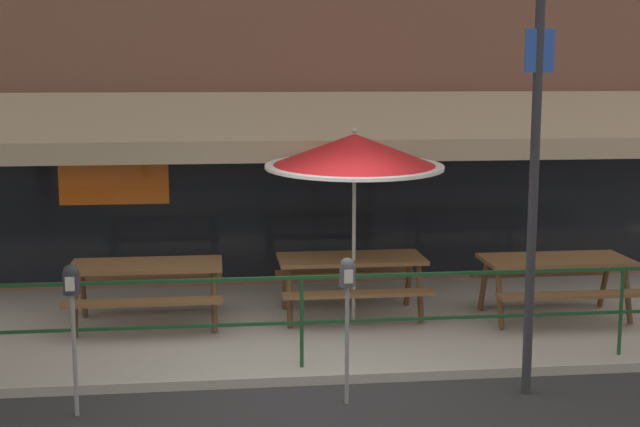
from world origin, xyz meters
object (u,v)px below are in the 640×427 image
object	(u,v)px
parking_meter_near	(72,294)
parking_meter_far	(347,286)
patio_umbrella_centre	(354,152)
picnic_table_centre	(351,269)
picnic_table_right	(555,270)
street_sign_pole	(535,154)
picnic_table_left	(147,276)

from	to	relation	value
parking_meter_near	parking_meter_far	distance (m)	2.51
patio_umbrella_centre	parking_meter_far	xyz separation A→B (m)	(-0.45, -2.44, -1.03)
picnic_table_centre	picnic_table_right	bearing A→B (deg)	-8.06
parking_meter_far	picnic_table_centre	bearing A→B (deg)	80.43
parking_meter_near	street_sign_pole	size ratio (longest dim) A/B	0.31
picnic_table_centre	parking_meter_near	size ratio (longest dim) A/B	1.27
parking_meter_far	street_sign_pole	size ratio (longest dim) A/B	0.31
parking_meter_far	picnic_table_right	bearing A→B (deg)	38.02
picnic_table_centre	picnic_table_right	distance (m)	2.51
picnic_table_centre	street_sign_pole	size ratio (longest dim) A/B	0.39
picnic_table_left	picnic_table_right	distance (m)	4.99
picnic_table_right	patio_umbrella_centre	bearing A→B (deg)	176.65
picnic_table_left	parking_meter_near	world-z (taller)	parking_meter_near
parking_meter_near	parking_meter_far	bearing A→B (deg)	-0.08
patio_umbrella_centre	parking_meter_near	bearing A→B (deg)	-140.50
patio_umbrella_centre	parking_meter_near	xyz separation A→B (m)	(-2.96, -2.44, -1.03)
patio_umbrella_centre	parking_meter_far	world-z (taller)	patio_umbrella_centre
picnic_table_centre	patio_umbrella_centre	xyz separation A→B (m)	(0.00, -0.21, 1.47)
patio_umbrella_centre	street_sign_pole	bearing A→B (deg)	-60.39
picnic_table_centre	street_sign_pole	xyz separation A→B (m)	(1.35, -2.58, 1.66)
patio_umbrella_centre	street_sign_pole	world-z (taller)	street_sign_pole
picnic_table_right	street_sign_pole	size ratio (longest dim) A/B	0.39
picnic_table_centre	parking_meter_far	xyz separation A→B (m)	(-0.45, -2.65, 0.44)
picnic_table_centre	parking_meter_near	world-z (taller)	parking_meter_near
picnic_table_left	picnic_table_centre	bearing A→B (deg)	1.97
picnic_table_left	parking_meter_near	bearing A→B (deg)	-100.35
parking_meter_near	parking_meter_far	size ratio (longest dim) A/B	1.00
picnic_table_centre	picnic_table_right	world-z (taller)	same
picnic_table_left	picnic_table_centre	distance (m)	2.49
street_sign_pole	parking_meter_near	bearing A→B (deg)	-179.13
picnic_table_right	picnic_table_centre	bearing A→B (deg)	171.94
parking_meter_near	street_sign_pole	distance (m)	4.47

